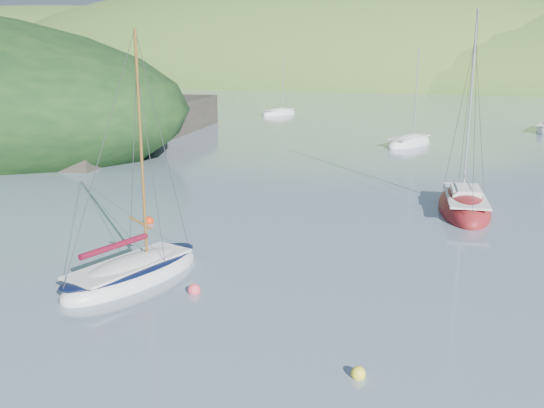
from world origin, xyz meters
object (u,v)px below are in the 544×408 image
at_px(sloop_red, 464,207).
at_px(distant_sloop_c, 279,114).
at_px(daysailer_white, 133,274).
at_px(distant_sloop_a, 409,144).

height_order(sloop_red, distant_sloop_c, sloop_red).
distance_m(daysailer_white, distant_sloop_a, 40.27).
height_order(daysailer_white, distant_sloop_a, daysailer_white).
bearing_deg(distant_sloop_c, daysailer_white, -52.26).
distance_m(daysailer_white, distant_sloop_c, 64.78).
relative_size(sloop_red, distant_sloop_a, 1.22).
bearing_deg(distant_sloop_a, daysailer_white, -76.56).
bearing_deg(sloop_red, daysailer_white, -135.21).
distance_m(distant_sloop_a, distant_sloop_c, 31.42).
bearing_deg(daysailer_white, distant_sloop_c, 118.85).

